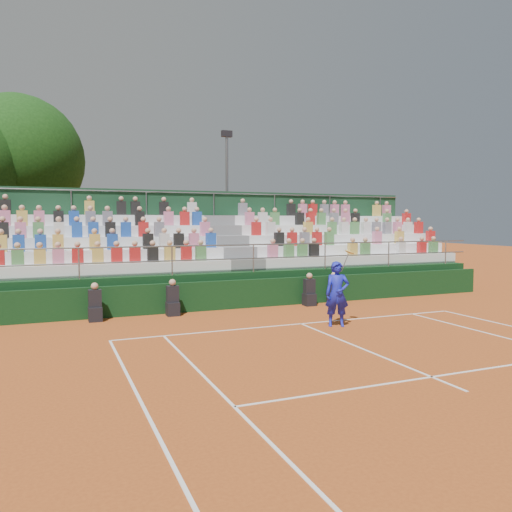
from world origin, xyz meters
name	(u,v)px	position (x,y,z in m)	size (l,w,h in m)	color
ground	(301,324)	(0.00, 0.00, 0.00)	(90.00, 90.00, 0.00)	#AE4F1D
courtside_wall	(259,293)	(0.00, 3.20, 0.50)	(20.00, 0.15, 1.00)	black
line_officials	(235,297)	(-1.07, 2.75, 0.48)	(8.82, 0.40, 1.19)	black
grandstand	(228,268)	(-0.02, 6.43, 1.09)	(20.00, 5.20, 4.40)	black
tennis_player	(337,294)	(0.82, -0.68, 0.95)	(0.94, 0.70, 2.22)	#1921C0
tree_east	(18,160)	(-8.21, 14.82, 6.13)	(6.43, 6.43, 9.35)	#382614
floodlight_mast	(227,191)	(2.46, 13.71, 4.72)	(0.60, 0.25, 8.10)	gray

